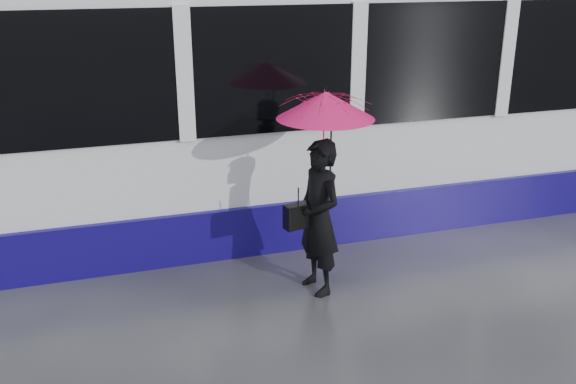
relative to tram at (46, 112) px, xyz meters
name	(u,v)px	position (x,y,z in m)	size (l,w,h in m)	color
ground	(223,315)	(1.57, -2.50, -1.64)	(90.00, 90.00, 0.00)	#28282C
rails	(184,223)	(1.57, 0.00, -1.63)	(34.00, 1.51, 0.02)	#3F3D38
tram	(46,112)	(0.00, 0.00, 0.00)	(26.00, 2.56, 3.35)	white
woman	(319,218)	(2.66, -2.28, -0.81)	(0.61, 0.40, 1.67)	black
umbrella	(325,124)	(2.71, -2.28, 0.19)	(1.17, 1.17, 1.12)	#FF1560
handbag	(298,216)	(2.44, -2.26, -0.76)	(0.32, 0.19, 0.44)	black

